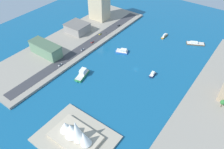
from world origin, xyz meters
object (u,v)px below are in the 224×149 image
at_px(barge_flat_brown, 195,43).
at_px(pickup_red, 92,42).
at_px(water_taxi_orange, 165,36).
at_px(suv_black, 119,25).
at_px(van_white, 60,65).
at_px(traffic_light_waterfront, 106,34).
at_px(office_block_beige, 99,1).
at_px(sedan_silver, 82,50).
at_px(patrol_launch_navy, 152,74).
at_px(catamaran_blue, 122,51).
at_px(taxi_yellow_cab, 100,34).
at_px(opera_landmark, 75,133).
at_px(carpark_squat_concrete, 77,28).
at_px(ferry_green_doubledeck, 82,74).
at_px(terminal_long_green, 46,49).

bearing_deg(barge_flat_brown, pickup_red, 36.60).
height_order(water_taxi_orange, suv_black, suv_black).
bearing_deg(van_white, pickup_red, -88.11).
height_order(van_white, traffic_light_waterfront, traffic_light_waterfront).
xyz_separation_m(office_block_beige, sedan_silver, (-37.85, 81.09, -26.61)).
distance_m(patrol_launch_navy, catamaran_blue, 54.36).
height_order(water_taxi_orange, taxi_yellow_cab, water_taxi_orange).
relative_size(barge_flat_brown, opera_landmark, 0.59).
xyz_separation_m(office_block_beige, pickup_red, (-36.31, 60.64, -26.61)).
bearing_deg(barge_flat_brown, carpark_squat_concrete, 26.02).
height_order(water_taxi_orange, traffic_light_waterfront, traffic_light_waterfront).
bearing_deg(barge_flat_brown, suv_black, 11.93).
xyz_separation_m(office_block_beige, opera_landmark, (-117.65, 177.41, -21.32)).
bearing_deg(pickup_red, water_taxi_orange, -132.58).
bearing_deg(van_white, barge_flat_brown, -127.41).
bearing_deg(van_white, sedan_silver, -89.42).
relative_size(carpark_squat_concrete, traffic_light_waterfront, 4.51).
bearing_deg(ferry_green_doubledeck, catamaran_blue, -98.41).
bearing_deg(barge_flat_brown, opera_landmark, 82.33).
bearing_deg(van_white, terminal_long_green, -11.35).
bearing_deg(catamaran_blue, carpark_squat_concrete, -1.32).
bearing_deg(terminal_long_green, sedan_silver, -132.11).
xyz_separation_m(sedan_silver, opera_landmark, (-79.80, 96.32, 5.29)).
distance_m(patrol_launch_navy, suv_black, 113.24).
bearing_deg(suv_black, van_white, 90.11).
bearing_deg(sedan_silver, traffic_light_waterfront, -94.74).
relative_size(office_block_beige, sedan_silver, 11.83).
bearing_deg(office_block_beige, water_taxi_orange, -173.05).
height_order(barge_flat_brown, pickup_red, pickup_red).
relative_size(catamaran_blue, office_block_beige, 0.30).
bearing_deg(opera_landmark, terminal_long_green, -30.57).
distance_m(patrol_launch_navy, water_taxi_orange, 86.30).
bearing_deg(office_block_beige, pickup_red, 120.91).
xyz_separation_m(patrol_launch_navy, carpark_squat_concrete, (128.58, -19.21, 6.97)).
bearing_deg(opera_landmark, barge_flat_brown, -97.67).
distance_m(suv_black, opera_landmark, 191.83).
distance_m(pickup_red, suv_black, 57.69).
bearing_deg(water_taxi_orange, office_block_beige, 6.95).
distance_m(patrol_launch_navy, traffic_light_waterfront, 93.88).
bearing_deg(water_taxi_orange, van_white, 63.59).
bearing_deg(sedan_silver, van_white, 90.58).
height_order(ferry_green_doubledeck, suv_black, ferry_green_doubledeck).
distance_m(terminal_long_green, van_white, 30.66).
distance_m(barge_flat_brown, sedan_silver, 146.35).
height_order(ferry_green_doubledeck, sedan_silver, ferry_green_doubledeck).
xyz_separation_m(catamaran_blue, traffic_light_waterfront, (36.51, -14.85, 5.31)).
bearing_deg(pickup_red, suv_black, -91.68).
bearing_deg(water_taxi_orange, catamaran_blue, 68.43).
bearing_deg(sedan_silver, catamaran_blue, -144.32).
relative_size(carpark_squat_concrete, opera_landmark, 0.74).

